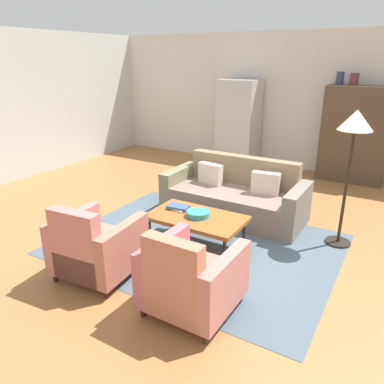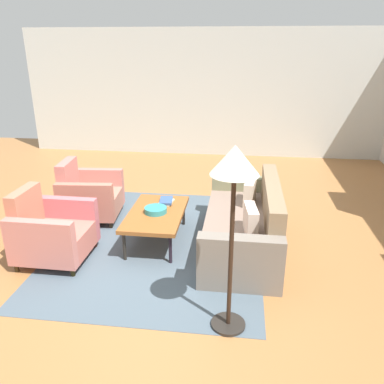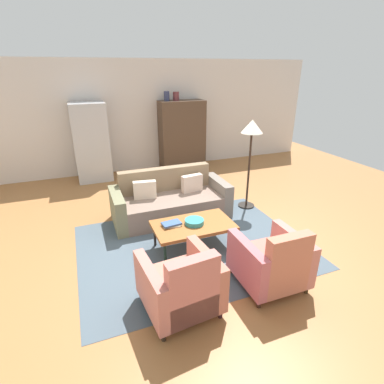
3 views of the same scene
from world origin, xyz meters
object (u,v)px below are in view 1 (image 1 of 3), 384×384
Objects in this scene: coffee_table at (197,219)px; cabinet at (355,135)px; armchair_left at (95,248)px; armchair_right at (189,281)px; book_stack at (178,207)px; vase_tall at (340,78)px; vase_round at (354,79)px; refrigerator at (239,124)px; couch at (236,197)px; fruit_bowl at (198,214)px; floor_lamp at (354,133)px.

coffee_table is 0.67× the size of cabinet.
armchair_left is 0.49× the size of cabinet.
book_stack is at bearing 127.12° from armchair_right.
coffee_table is at bearing -107.36° from cabinet.
vase_tall is at bearing -179.32° from cabinet.
coffee_table is at bearing -12.71° from book_stack.
book_stack is at bearing -109.95° from vase_round.
refrigerator is at bearing -177.07° from vase_tall.
couch is 7.29× the size of fruit_bowl.
armchair_left reaches higher than coffee_table.
refrigerator is at bearing -66.27° from couch.
armchair_left is at bearing -105.59° from vase_tall.
vase_tall is at bearing 180.00° from vase_round.
vase_tall reaches higher than couch.
coffee_table is at bearing 117.78° from armchair_right.
armchair_left is 5.47m from vase_tall.
vase_round is 2.41m from refrigerator.
fruit_bowl is at bearing -101.60° from vase_tall.
vase_tall is (1.41, 5.05, 1.58)m from armchair_left.
book_stack is (0.28, 1.24, 0.10)m from armchair_left.
vase_round is at bearing 0.00° from vase_tall.
couch is at bearing 90.88° from fruit_bowl.
armchair_left is 1.27m from book_stack.
armchair_left reaches higher than fruit_bowl.
armchair_right is at bearing -92.45° from vase_tall.
book_stack is 1.35× the size of vase_round.
cabinet is at bearing 96.61° from floor_lamp.
couch is at bearing 104.87° from armchair_right.
cabinet is (1.81, 5.05, 0.56)m from armchair_left.
vase_tall is (0.81, 2.70, 1.63)m from couch.
book_stack is 0.17× the size of floor_lamp.
fruit_bowl is 0.17× the size of floor_lamp.
armchair_left is 1.32m from fruit_bowl.
armchair_right is 1.54m from book_stack.
book_stack is at bearing 167.29° from coffee_table.
cabinet is at bearing 72.89° from fruit_bowl.
refrigerator is (-1.95, -0.10, -0.99)m from vase_tall.
book_stack is (-0.32, -1.11, 0.16)m from couch.
cabinet is 0.97× the size of refrigerator.
cabinet reaches higher than armchair_right.
couch is at bearing 74.07° from book_stack.
coffee_table is 0.65× the size of refrigerator.
armchair_left is at bearing -102.57° from book_stack.
coffee_table is 4.11m from cabinet.
fruit_bowl is at bearing 57.12° from armchair_left.
cabinet is (0.62, 5.05, 0.56)m from armchair_right.
refrigerator is (-2.20, -0.10, -0.98)m from vase_round.
floor_lamp is at bearing -83.39° from cabinet.
couch is 3.26m from vase_tall.
refrigerator is (-1.13, 2.60, 0.64)m from couch.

